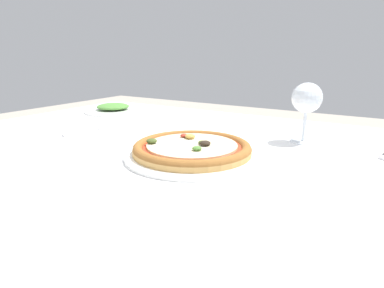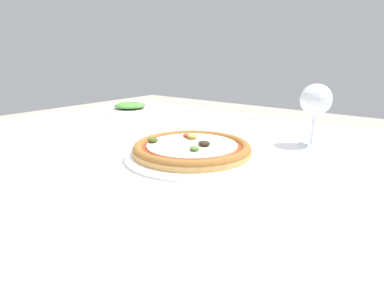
# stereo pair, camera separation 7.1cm
# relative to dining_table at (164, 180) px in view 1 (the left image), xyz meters

# --- Properties ---
(dining_table) EXTENTS (1.37, 1.08, 0.73)m
(dining_table) POSITION_rel_dining_table_xyz_m (0.00, 0.00, 0.00)
(dining_table) COLOR #997047
(dining_table) RESTS_ON ground_plane
(pizza_plate) EXTENTS (0.30, 0.30, 0.04)m
(pizza_plate) POSITION_rel_dining_table_xyz_m (0.09, -0.01, 0.09)
(pizza_plate) COLOR white
(pizza_plate) RESTS_ON dining_table
(fork) EXTENTS (0.05, 0.17, 0.00)m
(fork) POSITION_rel_dining_table_xyz_m (-0.30, 0.04, 0.08)
(fork) COLOR silver
(fork) RESTS_ON dining_table
(wine_glass_far_left) EXTENTS (0.08, 0.08, 0.15)m
(wine_glass_far_left) POSITION_rel_dining_table_xyz_m (0.27, 0.24, 0.19)
(wine_glass_far_left) COLOR silver
(wine_glass_far_left) RESTS_ON dining_table
(side_plate) EXTENTS (0.22, 0.22, 0.03)m
(side_plate) POSITION_rel_dining_table_xyz_m (-0.48, 0.31, 0.09)
(side_plate) COLOR white
(side_plate) RESTS_ON dining_table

